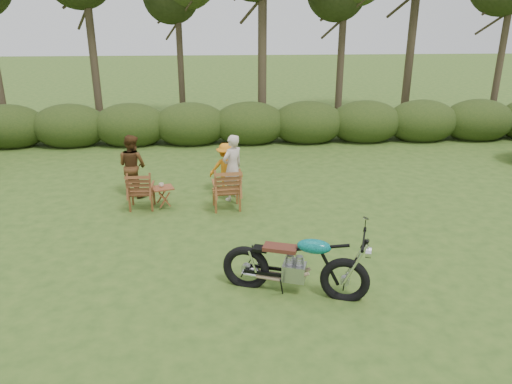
{
  "coord_description": "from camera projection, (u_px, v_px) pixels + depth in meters",
  "views": [
    {
      "loc": [
        -0.8,
        -7.67,
        4.47
      ],
      "look_at": [
        -0.23,
        1.74,
        0.9
      ],
      "focal_mm": 35.0,
      "sensor_mm": 36.0,
      "label": 1
    }
  ],
  "objects": [
    {
      "name": "adult_b",
      "position": [
        135.0,
        195.0,
        12.44
      ],
      "size": [
        0.94,
        0.89,
        1.54
      ],
      "primitive_type": "imported",
      "rotation": [
        0.0,
        0.0,
        2.57
      ],
      "color": "#4E2E16",
      "rests_on": "ground"
    },
    {
      "name": "side_table",
      "position": [
        163.0,
        197.0,
        11.59
      ],
      "size": [
        0.59,
        0.54,
        0.5
      ],
      "primitive_type": null,
      "rotation": [
        0.0,
        0.0,
        0.33
      ],
      "color": "brown",
      "rests_on": "ground"
    },
    {
      "name": "tree_line",
      "position": [
        263.0,
        25.0,
        16.56
      ],
      "size": [
        22.52,
        11.62,
        8.14
      ],
      "color": "#3D2F21",
      "rests_on": "ground"
    },
    {
      "name": "adult_a",
      "position": [
        233.0,
        199.0,
        12.16
      ],
      "size": [
        0.7,
        0.68,
        1.61
      ],
      "primitive_type": "imported",
      "rotation": [
        0.0,
        0.0,
        3.86
      ],
      "color": "beige",
      "rests_on": "ground"
    },
    {
      "name": "cup",
      "position": [
        161.0,
        185.0,
        11.52
      ],
      "size": [
        0.15,
        0.15,
        0.09
      ],
      "primitive_type": "imported",
      "rotation": [
        0.0,
        0.0,
        -0.43
      ],
      "color": "beige",
      "rests_on": "side_table"
    },
    {
      "name": "lawn_chair_right",
      "position": [
        227.0,
        208.0,
        11.62
      ],
      "size": [
        0.78,
        0.78,
        1.02
      ],
      "primitive_type": null,
      "rotation": [
        0.0,
        0.0,
        3.26
      ],
      "color": "brown",
      "rests_on": "ground"
    },
    {
      "name": "ground",
      "position": [
        275.0,
        274.0,
        8.79
      ],
      "size": [
        80.0,
        80.0,
        0.0
      ],
      "primitive_type": "plane",
      "color": "#2E4C19",
      "rests_on": "ground"
    },
    {
      "name": "child",
      "position": [
        227.0,
        192.0,
        12.61
      ],
      "size": [
        0.86,
        0.54,
        1.28
      ],
      "primitive_type": "imported",
      "rotation": [
        0.0,
        0.0,
        3.07
      ],
      "color": "orange",
      "rests_on": "ground"
    },
    {
      "name": "lawn_chair_left",
      "position": [
        143.0,
        208.0,
        11.63
      ],
      "size": [
        0.64,
        0.64,
        0.92
      ],
      "primitive_type": null,
      "rotation": [
        0.0,
        0.0,
        3.16
      ],
      "color": "brown",
      "rests_on": "ground"
    },
    {
      "name": "motorcycle",
      "position": [
        294.0,
        291.0,
        8.26
      ],
      "size": [
        2.45,
        1.54,
        1.31
      ],
      "primitive_type": null,
      "rotation": [
        0.0,
        0.0,
        -0.31
      ],
      "color": "#0DB3AA",
      "rests_on": "ground"
    }
  ]
}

